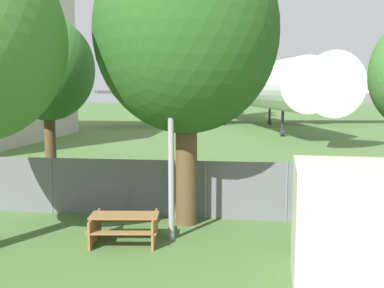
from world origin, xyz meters
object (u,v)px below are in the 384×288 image
at_px(tree_left_of_cabin, 47,70).
at_px(tree_behind_benches, 186,33).
at_px(picnic_bench_near_cabin, 125,225).
at_px(airplane, 250,86).

bearing_deg(tree_left_of_cabin, tree_behind_benches, -30.63).
distance_m(tree_left_of_cabin, tree_behind_benches, 6.92).
xyz_separation_m(tree_left_of_cabin, tree_behind_benches, (5.90, -3.49, 0.90)).
relative_size(picnic_bench_near_cabin, tree_left_of_cabin, 0.29).
height_order(picnic_bench_near_cabin, tree_left_of_cabin, tree_left_of_cabin).
xyz_separation_m(picnic_bench_near_cabin, tree_behind_benches, (1.42, 1.85, 5.23)).
bearing_deg(airplane, tree_left_of_cabin, -28.28).
bearing_deg(picnic_bench_near_cabin, tree_left_of_cabin, 129.95).
distance_m(airplane, tree_left_of_cabin, 33.58).
relative_size(airplane, picnic_bench_near_cabin, 20.98).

